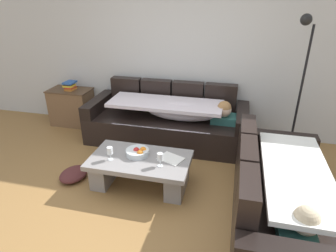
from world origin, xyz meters
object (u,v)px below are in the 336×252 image
Objects in this scene: book_stack_on_cabinet at (70,86)px; floor_lamp at (299,80)px; crumpled_garment at (74,174)px; open_magazine at (171,159)px; coffee_table at (140,168)px; wine_glass_near_right at (160,157)px; couch_near_window at (281,200)px; side_cabinet at (72,107)px; couch_along_wall at (170,121)px; fruit_bowl at (138,152)px; wine_glass_near_left at (110,151)px.

book_stack_on_cabinet is 0.11× the size of floor_lamp.
open_magazine is at bearing 6.88° from crumpled_garment.
coffee_table is at bearing -146.47° from floor_lamp.
wine_glass_near_right is (0.28, -0.11, 0.26)m from coffee_table.
book_stack_on_cabinet is at bearing 176.22° from floor_lamp.
couch_near_window is 8.92× the size of book_stack_on_cabinet.
side_cabinet is 1.79m from crumpled_garment.
open_magazine is 0.39× the size of side_cabinet.
couch_along_wall is at bearing 98.86° from wine_glass_near_right.
coffee_table is at bearing -146.91° from open_magazine.
fruit_bowl is at bearing 9.87° from crumpled_garment.
couch_along_wall is 14.81× the size of wine_glass_near_left.
open_magazine reaches higher than crumpled_garment.
coffee_table is 2.29m from side_cabinet.
couch_along_wall is at bearing 126.92° from open_magazine.
wine_glass_near_left is 0.61m from wine_glass_near_right.
wine_glass_near_left is at bearing -148.35° from floor_lamp.
couch_along_wall is 2.18m from couch_near_window.
coffee_table is 4.29× the size of fruit_bowl.
wine_glass_near_left is 0.09× the size of floor_lamp.
couch_along_wall reaches higher than open_magazine.
couch_near_window is at bearing -10.47° from wine_glass_near_right.
fruit_bowl is at bearing 125.71° from coffee_table.
couch_near_window reaches higher than open_magazine.
coffee_table is 7.23× the size of wine_glass_near_left.
open_magazine is at bearing -141.97° from floor_lamp.
couch_near_window is 1.27m from open_magazine.
wine_glass_near_right is 0.42× the size of crumpled_garment.
open_magazine is at bearing 14.76° from wine_glass_near_left.
fruit_bowl is 0.70× the size of crumpled_garment.
coffee_table is 0.43m from wine_glass_near_left.
open_magazine is at bearing 64.61° from wine_glass_near_right.
crumpled_garment is (-2.45, 0.27, -0.28)m from couch_near_window.
couch_along_wall reaches higher than book_stack_on_cabinet.
side_cabinet is (-2.05, 1.57, -0.17)m from wine_glass_near_right.
coffee_table is at bearing 19.52° from wine_glass_near_left.
couch_near_window is 1.65× the size of coffee_table.
coffee_table is 3.00× the size of crumpled_garment.
couch_along_wall reaches higher than wine_glass_near_right.
coffee_table is 1.67× the size of side_cabinet.
floor_lamp is at bearing 33.53° from coffee_table.
open_magazine is (0.08, 0.18, -0.11)m from wine_glass_near_right.
coffee_table is (-1.57, 0.35, -0.10)m from couch_near_window.
book_stack_on_cabinet is (-1.42, 1.57, 0.22)m from wine_glass_near_left.
couch_along_wall reaches higher than coffee_table.
wine_glass_near_left is at bearing -106.44° from couch_along_wall.
wine_glass_near_left is at bearing -47.93° from book_stack_on_cabinet.
coffee_table is (-0.07, -1.23, -0.09)m from couch_along_wall.
floor_lamp is (0.27, 1.57, 0.78)m from couch_near_window.
wine_glass_near_left is (-0.33, -0.12, 0.26)m from coffee_table.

